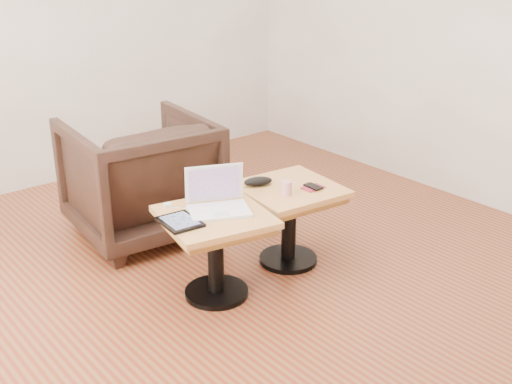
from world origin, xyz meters
TOP-DOWN VIEW (x-y plane):
  - room_shell at (0.00, 0.00)m, footprint 4.52×4.52m
  - side_table_left at (0.03, 0.08)m, footprint 0.62×0.62m
  - side_table_right at (0.59, 0.11)m, footprint 0.58×0.58m
  - laptop at (0.08, 0.11)m, footprint 0.38×0.34m
  - tablet at (-0.17, 0.09)m, footprint 0.19×0.23m
  - charging_adapter at (-0.11, 0.30)m, footprint 0.05×0.05m
  - glasses_case at (0.46, 0.24)m, footprint 0.18×0.13m
  - striped_cup at (0.49, 0.04)m, footprint 0.07×0.07m
  - earbuds_tangle at (0.62, 0.13)m, footprint 0.07×0.04m
  - phone_on_sleeve at (0.68, 0.01)m, footprint 0.12×0.11m
  - armchair at (0.12, 1.00)m, footprint 0.91×0.93m

SIDE VIEW (x-z plane):
  - side_table_left at x=0.03m, z-range 0.12..0.60m
  - side_table_right at x=0.59m, z-range 0.12..0.60m
  - armchair at x=0.12m, z-range 0.00..0.77m
  - earbuds_tangle at x=0.62m, z-range 0.48..0.49m
  - phone_on_sleeve at x=0.68m, z-range 0.48..0.49m
  - tablet at x=-0.17m, z-range 0.48..0.50m
  - charging_adapter at x=-0.11m, z-range 0.48..0.50m
  - glasses_case at x=0.46m, z-range 0.48..0.53m
  - striped_cup at x=0.49m, z-range 0.48..0.56m
  - laptop at x=0.08m, z-range 0.41..0.63m
  - room_shell at x=0.00m, z-range 0.00..2.71m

